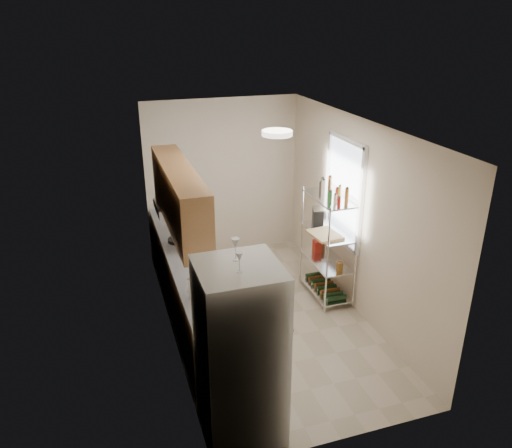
{
  "coord_description": "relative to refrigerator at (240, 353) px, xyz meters",
  "views": [
    {
      "loc": [
        -1.89,
        -5.39,
        3.75
      ],
      "look_at": [
        -0.07,
        0.25,
        1.28
      ],
      "focal_mm": 35.0,
      "sensor_mm": 36.0,
      "label": 1
    }
  ],
  "objects": [
    {
      "name": "wine_glass_b",
      "position": [
        0.01,
        0.12,
        0.99
      ],
      "size": [
        0.07,
        0.07,
        0.21
      ],
      "primitive_type": null,
      "color": "silver",
      "rests_on": "refrigerator"
    },
    {
      "name": "wine_glass_a",
      "position": [
        -0.02,
        -0.1,
        0.98
      ],
      "size": [
        0.06,
        0.06,
        0.18
      ],
      "primitive_type": null,
      "color": "silver",
      "rests_on": "refrigerator"
    },
    {
      "name": "espresso_machine",
      "position": [
        1.83,
        2.32,
        0.24
      ],
      "size": [
        0.2,
        0.25,
        0.25
      ],
      "primitive_type": "cube",
      "rotation": [
        0.0,
        0.0,
        -0.32
      ],
      "color": "black",
      "rests_on": "bakers_rack"
    },
    {
      "name": "upper_cabinets",
      "position": [
        -0.18,
        1.85,
        0.92
      ],
      "size": [
        0.33,
        2.2,
        0.72
      ],
      "primitive_type": "cube",
      "color": "tan",
      "rests_on": "room"
    },
    {
      "name": "frying_pan_small",
      "position": [
        -0.03,
        2.98,
        0.03
      ],
      "size": [
        0.33,
        0.33,
        0.05
      ],
      "primitive_type": "cylinder",
      "rotation": [
        0.0,
        0.0,
        0.57
      ],
      "color": "black",
      "rests_on": "counter_run"
    },
    {
      "name": "storage_bag",
      "position": [
        1.87,
        2.38,
        -0.25
      ],
      "size": [
        0.12,
        0.15,
        0.16
      ],
      "primitive_type": "cube",
      "rotation": [
        0.0,
        0.0,
        -0.12
      ],
      "color": "maroon",
      "rests_on": "bakers_rack"
    },
    {
      "name": "room",
      "position": [
        0.87,
        1.75,
        0.41
      ],
      "size": [
        2.52,
        4.42,
        2.62
      ],
      "color": "#C1B39D",
      "rests_on": "ground"
    },
    {
      "name": "rice_cooker",
      "position": [
        -0.06,
        2.3,
        0.12
      ],
      "size": [
        0.28,
        0.28,
        0.22
      ],
      "primitive_type": "cylinder",
      "color": "white",
      "rests_on": "counter_run"
    },
    {
      "name": "frying_pan_large",
      "position": [
        -0.13,
        2.6,
        0.03
      ],
      "size": [
        0.29,
        0.29,
        0.05
      ],
      "primitive_type": "cylinder",
      "rotation": [
        0.0,
        0.0,
        -0.1
      ],
      "color": "black",
      "rests_on": "counter_run"
    },
    {
      "name": "ceiling_dome",
      "position": [
        0.87,
        1.45,
        1.68
      ],
      "size": [
        0.34,
        0.34,
        0.05
      ],
      "primitive_type": "cylinder",
      "color": "white",
      "rests_on": "room"
    },
    {
      "name": "range_hood",
      "position": [
        -0.13,
        2.65,
        0.5
      ],
      "size": [
        0.5,
        0.6,
        0.12
      ],
      "primitive_type": "cube",
      "color": "#B7BABC",
      "rests_on": "room"
    },
    {
      "name": "cutting_board",
      "position": [
        1.76,
        1.93,
        0.13
      ],
      "size": [
        0.4,
        0.49,
        0.03
      ],
      "primitive_type": "cube",
      "rotation": [
        0.0,
        0.0,
        0.1
      ],
      "color": "tan",
      "rests_on": "bakers_rack"
    },
    {
      "name": "window",
      "position": [
        2.1,
        2.1,
        0.66
      ],
      "size": [
        0.06,
        1.0,
        1.46
      ],
      "primitive_type": "cube",
      "color": "white",
      "rests_on": "room"
    },
    {
      "name": "bakers_rack",
      "position": [
        1.88,
        2.05,
        0.22
      ],
      "size": [
        0.45,
        0.9,
        1.73
      ],
      "color": "silver",
      "rests_on": "ground"
    },
    {
      "name": "counter_run",
      "position": [
        -0.05,
        2.19,
        -0.44
      ],
      "size": [
        0.63,
        3.51,
        0.9
      ],
      "color": "tan",
      "rests_on": "ground"
    },
    {
      "name": "refrigerator",
      "position": [
        0.0,
        0.0,
        0.0
      ],
      "size": [
        0.73,
        0.73,
        1.78
      ],
      "primitive_type": "cube",
      "color": "white",
      "rests_on": "ground"
    }
  ]
}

